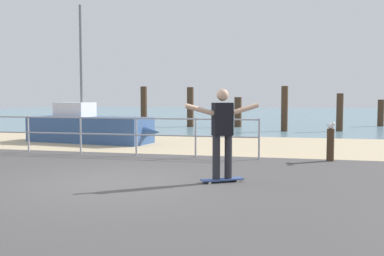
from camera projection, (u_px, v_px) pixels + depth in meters
The scene contains 15 objects.
ground_plane at pixel (92, 195), 7.20m from camera, with size 24.00×10.00×0.04m, color #474444.
beach_strip at pixel (199, 144), 14.95m from camera, with size 24.00×6.00×0.04m, color tan.
sea_surface at pixel (264, 114), 42.11m from camera, with size 72.00×50.00×0.04m, color slate.
railing_fence at pixel (81, 129), 12.22m from camera, with size 9.87×0.05×1.05m.
sailboat at pixel (93, 128), 15.33m from camera, with size 5.06×2.08×4.76m.
skateboard at pixel (222, 180), 8.14m from camera, with size 0.78×0.60×0.08m.
skateboarder at pixel (222, 128), 8.07m from camera, with size 1.26×0.86×1.65m.
bollard_short at pixel (330, 145), 10.83m from camera, with size 0.18×0.18×0.81m, color #422D1E.
seagull at pixel (331, 126), 10.78m from camera, with size 0.21×0.48×0.18m.
groyne_post_0 at pixel (144, 107), 23.61m from camera, with size 0.34×0.34×2.16m, color #422D1E.
groyne_post_1 at pixel (190, 107), 23.37m from camera, with size 0.35×0.35×2.11m, color #422D1E.
groyne_post_2 at pixel (238, 112), 23.26m from camera, with size 0.38×0.38×1.59m, color #422D1E.
groyne_post_3 at pixel (284, 109), 20.26m from camera, with size 0.30×0.30×2.10m, color #422D1E.
groyne_post_4 at pixel (340, 113), 20.30m from camera, with size 0.31×0.31×1.76m, color #422D1E.
groyne_post_5 at pixel (381, 113), 23.84m from camera, with size 0.33×0.33×1.46m, color #422D1E.
Camera 1 is at (3.25, -7.52, 1.58)m, focal length 41.37 mm.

